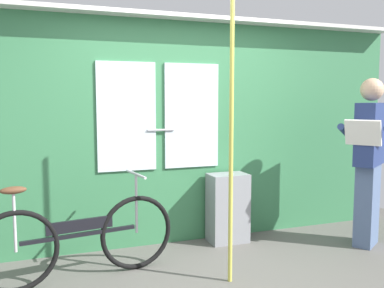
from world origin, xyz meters
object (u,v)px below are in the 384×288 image
at_px(passenger_reading_newspaper, 369,158).
at_px(bicycle_near_door, 79,239).
at_px(trash_bin_by_wall, 228,208).
at_px(handrail_pole, 231,144).

bearing_deg(passenger_reading_newspaper, bicycle_near_door, -35.92).
height_order(trash_bin_by_wall, handrail_pole, handrail_pole).
xyz_separation_m(trash_bin_by_wall, handrail_pole, (-0.41, -0.94, 0.80)).
bearing_deg(handrail_pole, bicycle_near_door, 158.93).
xyz_separation_m(passenger_reading_newspaper, trash_bin_by_wall, (-1.33, 0.61, -0.56)).
bearing_deg(bicycle_near_door, trash_bin_by_wall, 7.81).
bearing_deg(passenger_reading_newspaper, handrail_pole, -22.67).
height_order(passenger_reading_newspaper, handrail_pole, handrail_pole).
distance_m(passenger_reading_newspaper, trash_bin_by_wall, 1.56).
relative_size(bicycle_near_door, handrail_pole, 0.72).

